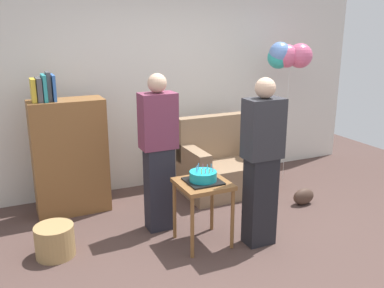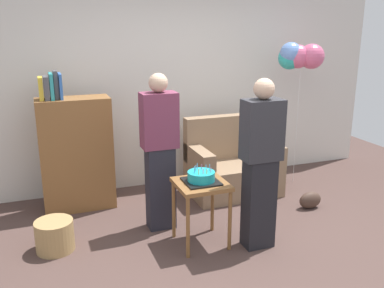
# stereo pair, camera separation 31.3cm
# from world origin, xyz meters

# --- Properties ---
(ground_plane) EXTENTS (8.00, 8.00, 0.00)m
(ground_plane) POSITION_xyz_m (0.00, 0.00, 0.00)
(ground_plane) COLOR #4C3833
(wall_back) EXTENTS (6.00, 0.10, 2.70)m
(wall_back) POSITION_xyz_m (0.00, 2.05, 1.35)
(wall_back) COLOR silver
(wall_back) RESTS_ON ground_plane
(couch) EXTENTS (1.10, 0.70, 0.96)m
(couch) POSITION_xyz_m (0.61, 1.38, 0.34)
(couch) COLOR #8C7054
(couch) RESTS_ON ground_plane
(bookshelf) EXTENTS (0.80, 0.36, 1.60)m
(bookshelf) POSITION_xyz_m (-1.28, 1.57, 0.67)
(bookshelf) COLOR brown
(bookshelf) RESTS_ON ground_plane
(side_table) EXTENTS (0.48, 0.48, 0.64)m
(side_table) POSITION_xyz_m (-0.25, 0.27, 0.54)
(side_table) COLOR brown
(side_table) RESTS_ON ground_plane
(birthday_cake) EXTENTS (0.32, 0.32, 0.17)m
(birthday_cake) POSITION_xyz_m (-0.25, 0.27, 0.69)
(birthday_cake) COLOR black
(birthday_cake) RESTS_ON side_table
(person_blowing_candles) EXTENTS (0.36, 0.22, 1.63)m
(person_blowing_candles) POSITION_xyz_m (-0.51, 0.75, 0.83)
(person_blowing_candles) COLOR #23232D
(person_blowing_candles) RESTS_ON ground_plane
(person_holding_cake) EXTENTS (0.36, 0.22, 1.63)m
(person_holding_cake) POSITION_xyz_m (0.25, 0.05, 0.83)
(person_holding_cake) COLOR black
(person_holding_cake) RESTS_ON ground_plane
(wicker_basket) EXTENTS (0.36, 0.36, 0.30)m
(wicker_basket) POSITION_xyz_m (-1.60, 0.63, 0.15)
(wicker_basket) COLOR #A88451
(wicker_basket) RESTS_ON ground_plane
(handbag) EXTENTS (0.28, 0.14, 0.20)m
(handbag) POSITION_xyz_m (1.25, 0.59, 0.10)
(handbag) COLOR #473328
(handbag) RESTS_ON ground_plane
(balloon_bunch) EXTENTS (0.55, 0.44, 1.87)m
(balloon_bunch) POSITION_xyz_m (1.54, 1.45, 1.69)
(balloon_bunch) COLOR silver
(balloon_bunch) RESTS_ON ground_plane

